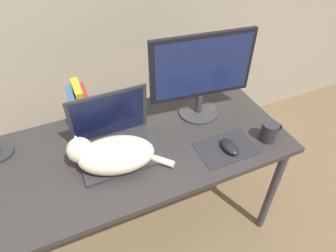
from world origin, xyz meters
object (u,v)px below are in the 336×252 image
(laptop, at_px, (116,141))
(mug, at_px, (269,131))
(external_monitor, at_px, (202,73))
(book_row, at_px, (80,107))
(cat, at_px, (112,154))
(computer_mouse, at_px, (230,146))

(laptop, relative_size, mug, 3.10)
(external_monitor, distance_m, book_row, 0.62)
(cat, xyz_separation_m, computer_mouse, (0.53, -0.13, -0.05))
(cat, relative_size, external_monitor, 0.83)
(laptop, bearing_deg, external_monitor, 10.63)
(external_monitor, height_order, mug, external_monitor)
(laptop, distance_m, mug, 0.73)
(laptop, bearing_deg, book_row, 113.05)
(laptop, bearing_deg, cat, -117.19)
(laptop, xyz_separation_m, book_row, (-0.11, 0.25, 0.06))
(computer_mouse, relative_size, book_row, 0.48)
(laptop, height_order, computer_mouse, laptop)
(external_monitor, relative_size, book_row, 2.20)
(book_row, xyz_separation_m, mug, (0.80, -0.48, -0.06))
(cat, xyz_separation_m, book_row, (-0.06, 0.33, 0.04))
(laptop, distance_m, book_row, 0.27)
(laptop, distance_m, cat, 0.10)
(laptop, relative_size, book_row, 1.55)
(external_monitor, bearing_deg, mug, -56.13)
(computer_mouse, relative_size, mug, 0.97)
(external_monitor, xyz_separation_m, computer_mouse, (0.00, -0.31, -0.23))
(external_monitor, xyz_separation_m, mug, (0.21, -0.32, -0.20))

